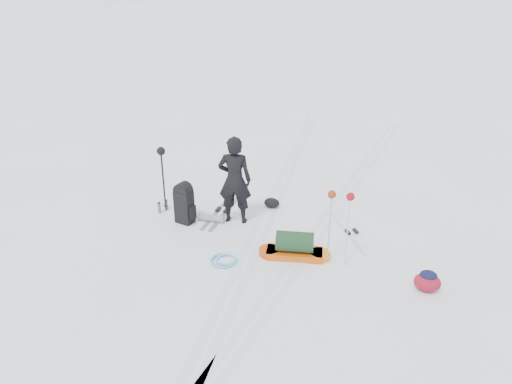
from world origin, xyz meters
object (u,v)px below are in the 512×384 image
at_px(skier, 235,180).
at_px(pulk_sled, 295,247).
at_px(expedition_rucksack, 188,204).
at_px(ski_poles_black, 162,159).

bearing_deg(skier, pulk_sled, 137.35).
height_order(skier, expedition_rucksack, skier).
bearing_deg(skier, ski_poles_black, -10.42).
height_order(pulk_sled, expedition_rucksack, expedition_rucksack).
bearing_deg(expedition_rucksack, ski_poles_black, 165.14).
xyz_separation_m(skier, expedition_rucksack, (-0.96, -0.36, -0.54)).
bearing_deg(ski_poles_black, pulk_sled, -20.51).
bearing_deg(expedition_rucksack, skier, 33.53).
bearing_deg(skier, expedition_rucksack, 11.30).
distance_m(skier, expedition_rucksack, 1.16).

